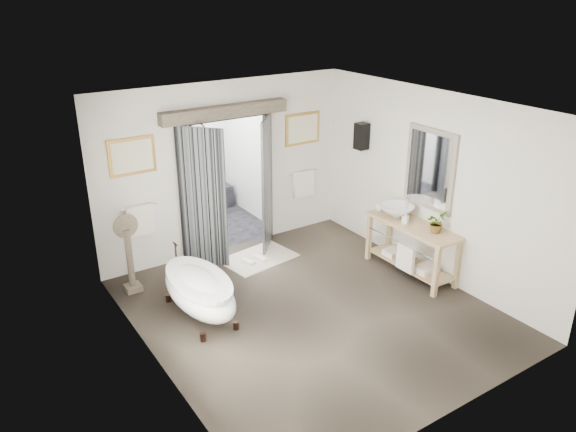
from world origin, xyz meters
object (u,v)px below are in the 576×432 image
object	(u,v)px
vanity	(411,245)
basin	(397,211)
clawfoot_tub	(199,290)
rug	(259,258)

from	to	relation	value
vanity	basin	xyz separation A→B (m)	(0.01, 0.38, 0.44)
clawfoot_tub	rug	bearing A→B (deg)	33.96
vanity	clawfoot_tub	bearing A→B (deg)	167.67
clawfoot_tub	vanity	distance (m)	3.39
vanity	rug	distance (m)	2.54
vanity	basin	bearing A→B (deg)	88.44
clawfoot_tub	vanity	world-z (taller)	vanity
clawfoot_tub	rug	distance (m)	1.93
clawfoot_tub	basin	xyz separation A→B (m)	(3.32, -0.35, 0.55)
rug	basin	size ratio (longest dim) A/B	2.15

